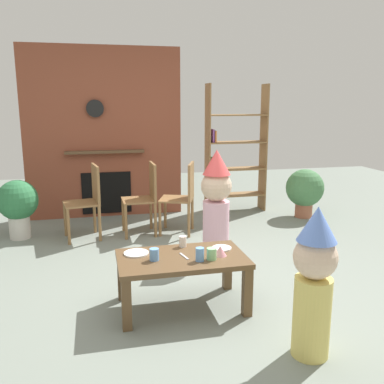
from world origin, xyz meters
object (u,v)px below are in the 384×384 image
at_px(bookshelf, 233,154).
at_px(paper_plate_front, 136,253).
at_px(paper_cup_far_left, 200,254).
at_px(potted_plant_tall, 305,189).
at_px(birthday_cake_slice, 220,251).
at_px(dining_chair_middle, 146,194).
at_px(coffee_table, 182,265).
at_px(paper_plate_rear, 222,248).
at_px(paper_cup_center, 154,254).
at_px(potted_plant_short, 18,204).
at_px(child_with_cone_hat, 314,279).
at_px(paper_cup_near_left, 183,241).
at_px(child_in_pink, 216,202).
at_px(dining_chair_right, 184,194).
at_px(dining_chair_left, 89,197).
at_px(paper_cup_near_right, 212,254).

bearing_deg(bookshelf, paper_plate_front, -122.33).
bearing_deg(paper_cup_far_left, potted_plant_tall, 48.11).
relative_size(birthday_cake_slice, dining_chair_middle, 0.11).
bearing_deg(birthday_cake_slice, bookshelf, 69.78).
distance_m(coffee_table, paper_cup_far_left, 0.21).
distance_m(paper_cup_far_left, paper_plate_rear, 0.34).
relative_size(coffee_table, paper_cup_center, 10.76).
bearing_deg(potted_plant_short, child_with_cone_hat, -53.31).
xyz_separation_m(coffee_table, birthday_cake_slice, (0.30, -0.05, 0.11)).
bearing_deg(dining_chair_middle, child_with_cone_hat, 103.06).
xyz_separation_m(paper_cup_near_left, paper_cup_far_left, (0.06, -0.35, 0.01)).
height_order(child_in_pink, dining_chair_right, child_in_pink).
xyz_separation_m(dining_chair_left, potted_plant_short, (-0.84, 0.17, -0.08)).
relative_size(bookshelf, child_in_pink, 1.63).
xyz_separation_m(paper_cup_near_right, potted_plant_short, (-1.78, 2.31, -0.05)).
xyz_separation_m(coffee_table, potted_plant_tall, (2.28, 2.29, 0.04)).
bearing_deg(dining_chair_left, paper_cup_near_left, 104.46).
relative_size(bookshelf, potted_plant_short, 2.63).
relative_size(paper_cup_near_left, paper_plate_front, 0.46).
xyz_separation_m(bookshelf, paper_cup_near_left, (-1.33, -2.65, -0.39)).
bearing_deg(coffee_table, potted_plant_tall, 45.10).
distance_m(paper_cup_near_left, paper_cup_center, 0.38).
distance_m(coffee_table, paper_cup_center, 0.26).
xyz_separation_m(paper_cup_far_left, dining_chair_middle, (-0.15, 2.15, 0.02)).
height_order(paper_cup_near_left, dining_chair_middle, dining_chair_middle).
xyz_separation_m(bookshelf, paper_cup_center, (-1.61, -2.90, -0.39)).
xyz_separation_m(child_in_pink, dining_chair_middle, (-0.62, 1.02, -0.10)).
height_order(bookshelf, dining_chair_right, bookshelf).
xyz_separation_m(bookshelf, child_in_pink, (-0.80, -1.87, -0.26)).
relative_size(dining_chair_middle, potted_plant_short, 1.25).
bearing_deg(potted_plant_short, dining_chair_left, -11.77).
distance_m(dining_chair_right, potted_plant_short, 2.02).
relative_size(child_with_cone_hat, dining_chair_right, 1.12).
relative_size(bookshelf, paper_cup_far_left, 17.98).
xyz_separation_m(paper_cup_near_left, paper_cup_near_right, (0.16, -0.34, 0.00)).
bearing_deg(paper_cup_near_left, paper_plate_front, -168.21).
xyz_separation_m(paper_cup_far_left, dining_chair_right, (0.31, 2.06, 0.02)).
distance_m(coffee_table, paper_cup_near_left, 0.26).
distance_m(paper_cup_near_left, dining_chair_right, 1.75).
height_order(dining_chair_middle, potted_plant_short, dining_chair_middle).
bearing_deg(paper_cup_far_left, paper_plate_front, 150.04).
height_order(paper_cup_near_right, potted_plant_short, potted_plant_short).
xyz_separation_m(bookshelf, coffee_table, (-1.38, -2.87, -0.51)).
distance_m(bookshelf, paper_plate_front, 3.26).
height_order(coffee_table, dining_chair_right, dining_chair_right).
relative_size(paper_cup_far_left, paper_plate_front, 0.52).
xyz_separation_m(paper_cup_center, dining_chair_middle, (0.19, 2.06, 0.03)).
distance_m(paper_cup_center, potted_plant_short, 2.60).
xyz_separation_m(paper_cup_near_left, dining_chair_middle, (-0.09, 1.80, 0.03)).
bearing_deg(bookshelf, paper_cup_near_right, -111.35).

